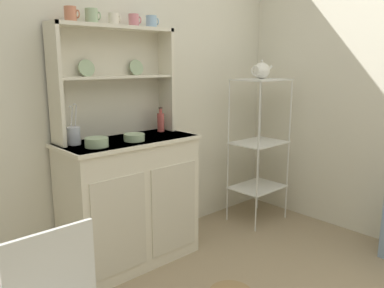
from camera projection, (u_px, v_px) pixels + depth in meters
name	position (u px, v px, depth m)	size (l,w,h in m)	color
wall_back	(111.00, 81.00, 2.70)	(3.84, 0.05, 2.50)	silver
hutch_cabinet	(130.00, 200.00, 2.65)	(0.93, 0.45, 0.88)	silver
hutch_shelf_unit	(113.00, 74.00, 2.59)	(0.87, 0.18, 0.74)	beige
bakers_rack	(259.00, 136.00, 3.31)	(0.45, 0.34, 1.24)	silver
cup_terracotta_0	(71.00, 14.00, 2.30)	(0.09, 0.07, 0.09)	#C67556
cup_sage_1	(92.00, 16.00, 2.39)	(0.09, 0.08, 0.09)	#9EB78E
cup_cream_2	(114.00, 19.00, 2.49)	(0.08, 0.07, 0.08)	silver
cup_rose_3	(134.00, 20.00, 2.59)	(0.08, 0.07, 0.08)	#D17A84
cup_sky_4	(151.00, 22.00, 2.69)	(0.09, 0.08, 0.08)	#8EB2D1
bowl_mixing_large	(97.00, 142.00, 2.32)	(0.14, 0.14, 0.06)	#9EB78E
bowl_floral_medium	(134.00, 137.00, 2.50)	(0.14, 0.14, 0.05)	#9EB78E
jam_bottle	(161.00, 122.00, 2.83)	(0.05, 0.05, 0.18)	#B74C47
utensil_jar	(74.00, 135.00, 2.38)	(0.08, 0.08, 0.25)	#B2B7C6
porcelain_teapot	(261.00, 71.00, 3.20)	(0.23, 0.14, 0.16)	white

